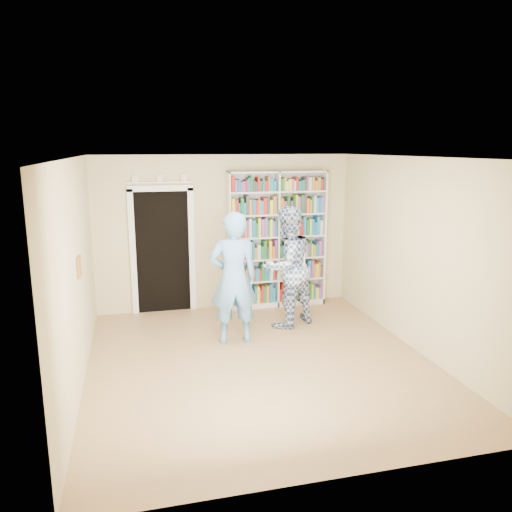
# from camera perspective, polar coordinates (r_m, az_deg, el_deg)

# --- Properties ---
(floor) EXTENTS (5.00, 5.00, 0.00)m
(floor) POSITION_cam_1_polar(r_m,az_deg,el_deg) (6.85, 0.48, -12.00)
(floor) COLOR #A37B4F
(floor) RESTS_ON ground
(ceiling) EXTENTS (5.00, 5.00, 0.00)m
(ceiling) POSITION_cam_1_polar(r_m,az_deg,el_deg) (6.24, 0.53, 11.20)
(ceiling) COLOR white
(ceiling) RESTS_ON wall_back
(wall_back) EXTENTS (4.50, 0.00, 4.50)m
(wall_back) POSITION_cam_1_polar(r_m,az_deg,el_deg) (8.81, -3.53, 2.70)
(wall_back) COLOR beige
(wall_back) RESTS_ON floor
(wall_left) EXTENTS (0.00, 5.00, 5.00)m
(wall_left) POSITION_cam_1_polar(r_m,az_deg,el_deg) (6.26, -19.87, -2.03)
(wall_left) COLOR beige
(wall_left) RESTS_ON floor
(wall_right) EXTENTS (0.00, 5.00, 5.00)m
(wall_right) POSITION_cam_1_polar(r_m,az_deg,el_deg) (7.29, 17.89, 0.07)
(wall_right) COLOR beige
(wall_right) RESTS_ON floor
(bookshelf) EXTENTS (1.76, 0.33, 2.42)m
(bookshelf) POSITION_cam_1_polar(r_m,az_deg,el_deg) (8.89, 2.38, 1.96)
(bookshelf) COLOR white
(bookshelf) RESTS_ON floor
(doorway) EXTENTS (1.10, 0.08, 2.43)m
(doorway) POSITION_cam_1_polar(r_m,az_deg,el_deg) (8.70, -10.64, 1.23)
(doorway) COLOR black
(doorway) RESTS_ON floor
(wall_art) EXTENTS (0.03, 0.25, 0.25)m
(wall_art) POSITION_cam_1_polar(r_m,az_deg,el_deg) (6.44, -19.55, -1.16)
(wall_art) COLOR brown
(wall_art) RESTS_ON wall_left
(man_blue) EXTENTS (0.71, 0.47, 1.95)m
(man_blue) POSITION_cam_1_polar(r_m,az_deg,el_deg) (7.21, -2.60, -2.56)
(man_blue) COLOR #63A1DD
(man_blue) RESTS_ON floor
(man_plaid) EXTENTS (1.17, 1.07, 1.94)m
(man_plaid) POSITION_cam_1_polar(r_m,az_deg,el_deg) (7.91, 3.54, -1.25)
(man_plaid) COLOR #2B4A84
(man_plaid) RESTS_ON floor
(paper_sheet) EXTENTS (0.22, 0.03, 0.32)m
(paper_sheet) POSITION_cam_1_polar(r_m,az_deg,el_deg) (7.77, 4.81, -0.78)
(paper_sheet) COLOR white
(paper_sheet) RESTS_ON man_plaid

